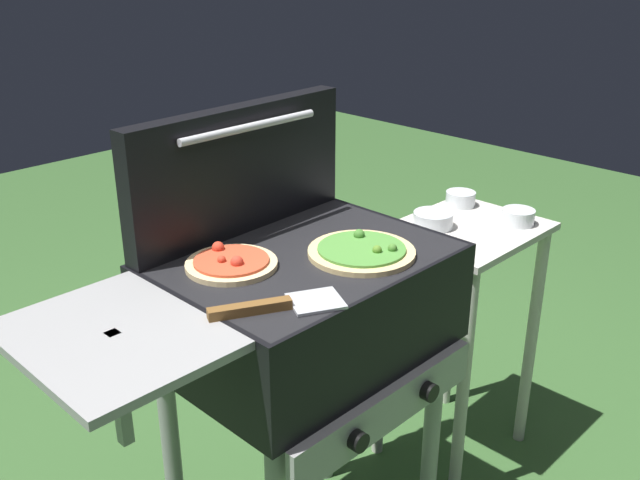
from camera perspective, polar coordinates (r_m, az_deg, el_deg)
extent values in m
cube|color=black|center=(1.65, -1.22, -4.98)|extent=(0.64, 0.48, 0.24)
cube|color=black|center=(1.60, -1.26, -1.29)|extent=(0.61, 0.46, 0.01)
cube|color=#969696|center=(1.34, -16.16, -7.43)|extent=(0.32, 0.41, 0.02)
cube|color=#969696|center=(1.40, -15.66, -11.36)|extent=(0.02, 0.02, 0.24)
cube|color=#969696|center=(1.59, 5.36, -13.36)|extent=(0.58, 0.02, 0.10)
cylinder|color=black|center=(1.51, 3.08, -15.71)|extent=(0.04, 0.02, 0.04)
cylinder|color=black|center=(1.66, 8.71, -11.86)|extent=(0.04, 0.02, 0.04)
cylinder|color=#969696|center=(1.97, 8.81, -15.76)|extent=(0.04, 0.04, 0.66)
cylinder|color=#969696|center=(1.89, -11.55, -17.91)|extent=(0.04, 0.04, 0.66)
cylinder|color=#969696|center=(2.16, 0.50, -11.50)|extent=(0.04, 0.04, 0.66)
cube|color=black|center=(1.69, -6.43, 5.58)|extent=(0.63, 0.08, 0.30)
cylinder|color=#B7B7BC|center=(1.63, -5.58, 8.95)|extent=(0.38, 0.02, 0.02)
cylinder|color=beige|center=(1.54, -7.06, -1.94)|extent=(0.20, 0.20, 0.01)
cylinder|color=#D14C2D|center=(1.54, -7.08, -1.63)|extent=(0.16, 0.16, 0.01)
sphere|color=red|center=(1.59, -8.11, -0.60)|extent=(0.03, 0.03, 0.03)
sphere|color=red|center=(1.53, -7.84, -1.56)|extent=(0.02, 0.02, 0.02)
sphere|color=red|center=(1.51, -6.63, -1.77)|extent=(0.03, 0.03, 0.03)
cylinder|color=#E0C17F|center=(1.59, 3.33, -0.98)|extent=(0.24, 0.24, 0.01)
cylinder|color=#4C8C38|center=(1.59, 3.33, -0.69)|extent=(0.20, 0.20, 0.01)
sphere|color=#427C2E|center=(1.64, 3.13, 0.43)|extent=(0.03, 0.03, 0.03)
sphere|color=#487F2E|center=(1.58, 5.79, -0.66)|extent=(0.02, 0.02, 0.02)
sphere|color=#57862A|center=(1.57, 4.57, -0.80)|extent=(0.02, 0.02, 0.02)
cube|color=#B7BABF|center=(1.39, -0.34, -4.89)|extent=(0.13, 0.13, 0.01)
cube|color=brown|center=(1.35, -5.60, -5.46)|extent=(0.15, 0.09, 0.02)
cube|color=beige|center=(2.12, 11.62, 0.78)|extent=(0.44, 0.36, 0.02)
cylinder|color=beige|center=(2.09, 11.30, -11.66)|extent=(0.04, 0.04, 0.76)
cylinder|color=beige|center=(2.38, 16.47, -7.67)|extent=(0.04, 0.04, 0.76)
cylinder|color=beige|center=(2.24, 4.86, -8.77)|extent=(0.04, 0.04, 0.76)
cylinder|color=beige|center=(2.50, 10.48, -5.39)|extent=(0.04, 0.04, 0.76)
cylinder|color=silver|center=(2.17, 15.50, 1.79)|extent=(0.09, 0.09, 0.04)
cylinder|color=#4C7533|center=(2.17, 15.48, 1.62)|extent=(0.08, 0.08, 0.02)
cylinder|color=silver|center=(2.09, 8.99, 1.60)|extent=(0.11, 0.11, 0.04)
cylinder|color=beige|center=(2.09, 8.98, 1.43)|extent=(0.09, 0.09, 0.02)
cylinder|color=silver|center=(2.28, 11.12, 3.24)|extent=(0.09, 0.09, 0.04)
cylinder|color=maroon|center=(2.28, 11.11, 3.08)|extent=(0.08, 0.08, 0.02)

